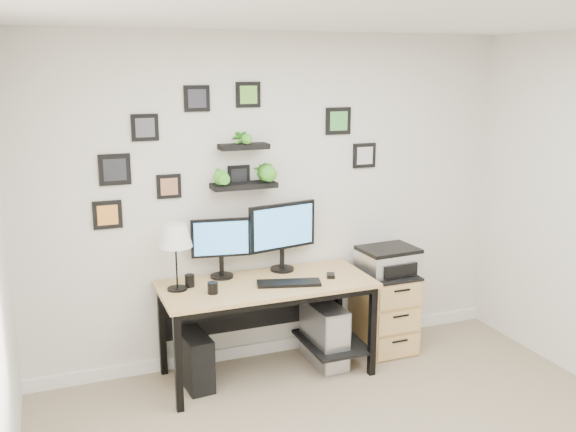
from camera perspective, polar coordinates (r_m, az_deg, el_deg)
name	(u,v)px	position (r m, az deg, el deg)	size (l,w,h in m)	color
room	(278,345)	(5.50, -0.90, -11.42)	(4.00, 4.00, 4.00)	tan
desk	(270,296)	(4.94, -1.64, -7.11)	(1.60, 0.70, 0.75)	tan
monitor_left	(221,243)	(4.91, -5.96, -2.44)	(0.46, 0.21, 0.47)	black
monitor_right	(282,231)	(5.04, -0.49, -1.35)	(0.58, 0.22, 0.55)	black
keyboard	(289,283)	(4.80, 0.08, -5.99)	(0.47, 0.15, 0.02)	black
mouse	(331,276)	(4.98, 3.81, -5.30)	(0.06, 0.09, 0.03)	black
table_lamp	(175,237)	(4.66, -9.98, -1.88)	(0.24, 0.24, 0.49)	black
mug	(213,288)	(4.65, -6.71, -6.37)	(0.07, 0.07, 0.08)	black
pen_cup	(190,281)	(4.81, -8.73, -5.70)	(0.07, 0.07, 0.09)	black
pc_tower_black	(195,360)	(4.95, -8.29, -12.54)	(0.18, 0.41, 0.41)	black
pc_tower_grey	(324,334)	(5.23, 3.25, -10.42)	(0.23, 0.51, 0.49)	gray
file_cabinet	(384,311)	(5.51, 8.56, -8.31)	(0.43, 0.53, 0.67)	tan
printer	(388,260)	(5.38, 8.91, -3.88)	(0.48, 0.40, 0.21)	silver
wall_decor	(238,158)	(4.88, -4.48, 5.18)	(2.29, 0.18, 1.04)	black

